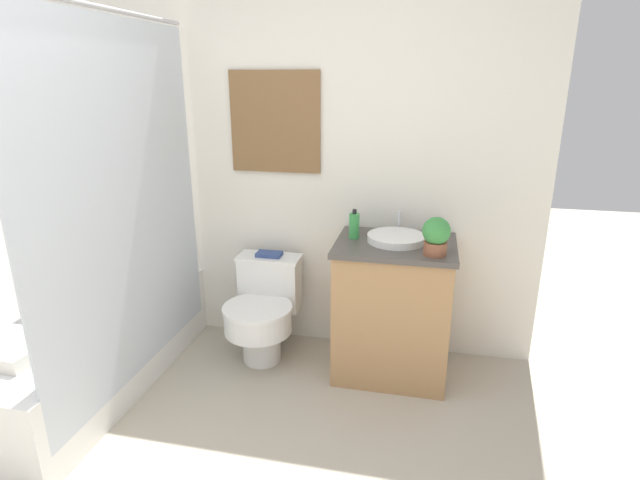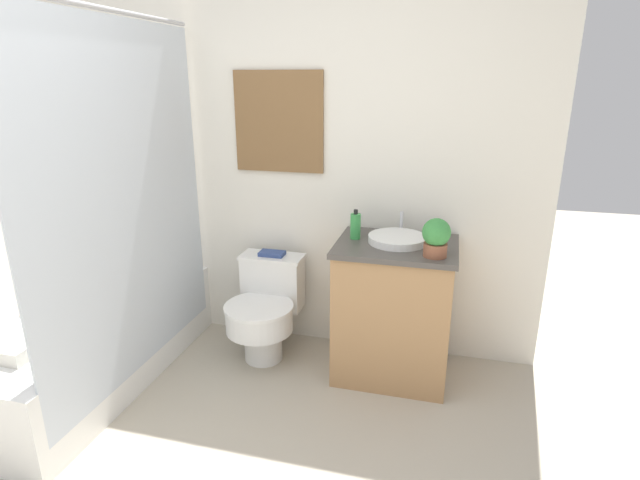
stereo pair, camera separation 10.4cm
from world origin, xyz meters
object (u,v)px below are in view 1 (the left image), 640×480
(toilet, at_px, (263,309))
(potted_plant, at_px, (436,235))
(soap_bottle, at_px, (354,226))
(sink, at_px, (396,238))
(book_on_tank, at_px, (269,254))

(toilet, height_order, potted_plant, potted_plant)
(toilet, relative_size, soap_bottle, 3.64)
(sink, distance_m, potted_plant, 0.29)
(sink, bearing_deg, soap_bottle, 177.19)
(potted_plant, distance_m, book_on_tank, 1.08)
(soap_bottle, distance_m, potted_plant, 0.49)
(sink, bearing_deg, book_on_tank, 171.35)
(toilet, relative_size, sink, 1.72)
(toilet, distance_m, sink, 0.93)
(soap_bottle, relative_size, book_on_tank, 1.08)
(book_on_tank, bearing_deg, sink, -8.65)
(book_on_tank, bearing_deg, potted_plant, -16.60)
(potted_plant, bearing_deg, soap_bottle, 157.19)
(soap_bottle, bearing_deg, toilet, -176.06)
(toilet, xyz_separation_m, potted_plant, (1.00, -0.15, 0.59))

